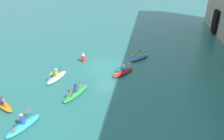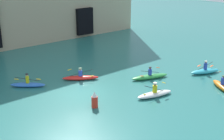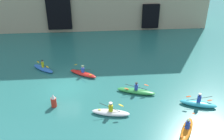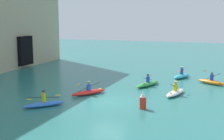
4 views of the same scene
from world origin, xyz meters
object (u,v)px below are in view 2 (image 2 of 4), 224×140
(kayak_white, at_px, (155,94))
(kayak_green, at_px, (150,76))
(kayak_blue, at_px, (28,84))
(marker_buoy, at_px, (95,100))
(kayak_cyan, at_px, (205,71))
(kayak_red, at_px, (81,77))
(kayak_orange, at_px, (222,86))

(kayak_white, relative_size, kayak_green, 0.89)
(kayak_blue, relative_size, kayak_green, 0.76)
(kayak_blue, height_order, marker_buoy, marker_buoy)
(kayak_cyan, relative_size, kayak_red, 1.02)
(kayak_orange, distance_m, kayak_green, 6.10)
(kayak_cyan, xyz_separation_m, kayak_green, (-4.87, 2.36, -0.03))
(kayak_green, bearing_deg, kayak_cyan, -6.69)
(kayak_cyan, relative_size, kayak_green, 0.87)
(kayak_cyan, height_order, marker_buoy, kayak_cyan)
(kayak_white, height_order, marker_buoy, marker_buoy)
(marker_buoy, bearing_deg, kayak_green, 11.28)
(kayak_green, distance_m, marker_buoy, 7.33)
(kayak_red, bearing_deg, kayak_blue, 14.86)
(kayak_blue, bearing_deg, kayak_cyan, 13.02)
(kayak_blue, xyz_separation_m, kayak_green, (9.10, -5.19, -0.00))
(kayak_white, xyz_separation_m, marker_buoy, (-4.65, 1.47, 0.33))
(kayak_cyan, distance_m, kayak_red, 11.46)
(kayak_red, relative_size, kayak_green, 0.85)
(kayak_orange, bearing_deg, kayak_red, 71.04)
(kayak_blue, bearing_deg, kayak_red, 22.04)
(kayak_blue, bearing_deg, kayak_green, 11.74)
(kayak_cyan, distance_m, marker_buoy, 12.09)
(kayak_white, distance_m, marker_buoy, 4.88)
(kayak_white, xyz_separation_m, kayak_red, (-2.32, 6.59, 0.00))
(kayak_white, bearing_deg, kayak_cyan, 17.10)
(kayak_orange, relative_size, kayak_red, 0.95)
(kayak_orange, relative_size, kayak_blue, 1.07)
(kayak_blue, relative_size, kayak_white, 0.85)
(kayak_red, height_order, kayak_green, kayak_red)
(kayak_cyan, bearing_deg, kayak_green, -5.78)
(kayak_red, distance_m, kayak_green, 6.10)
(kayak_orange, xyz_separation_m, kayak_red, (-7.64, 9.11, -0.01))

